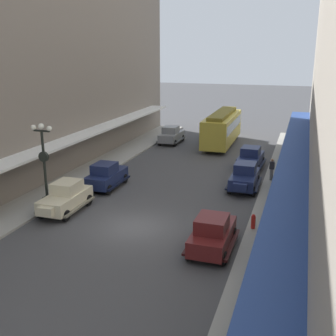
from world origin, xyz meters
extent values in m
plane|color=#424244|center=(0.00, 0.00, 0.00)|extent=(200.00, 200.00, 0.00)
cube|color=#99968E|center=(-7.50, 0.00, 0.07)|extent=(3.00, 60.00, 0.15)
cube|color=#99968E|center=(7.50, 0.00, 0.07)|extent=(3.00, 60.00, 0.15)
cube|color=white|center=(-8.10, 0.00, 3.00)|extent=(1.80, 54.00, 0.16)
cube|color=navy|center=(8.10, 0.00, 3.00)|extent=(1.80, 54.00, 0.16)
cube|color=slate|center=(-4.63, 21.11, 0.74)|extent=(1.73, 3.91, 0.80)
cube|color=slate|center=(-4.63, 20.86, 1.49)|extent=(1.45, 1.71, 0.70)
cube|color=#8C9EA8|center=(-4.63, 20.86, 1.49)|extent=(1.38, 1.68, 0.42)
cube|color=slate|center=(-4.61, 23.24, 0.79)|extent=(0.94, 0.37, 0.52)
cube|color=#393A3D|center=(-5.58, 21.12, 0.42)|extent=(0.27, 3.51, 0.12)
cube|color=#393A3D|center=(-3.68, 21.11, 0.42)|extent=(0.27, 3.51, 0.12)
cylinder|color=black|center=(-5.42, 22.49, 0.34)|extent=(0.23, 0.68, 0.68)
cylinder|color=black|center=(-3.81, 22.47, 0.34)|extent=(0.23, 0.68, 0.68)
cylinder|color=black|center=(-5.44, 19.76, 0.34)|extent=(0.23, 0.68, 0.68)
cylinder|color=black|center=(-3.83, 19.74, 0.34)|extent=(0.23, 0.68, 0.68)
cube|color=#19234C|center=(4.84, 8.56, 0.74)|extent=(1.73, 3.91, 0.80)
cube|color=#19234C|center=(4.84, 8.81, 1.49)|extent=(1.45, 1.71, 0.70)
cube|color=#8C9EA8|center=(4.84, 8.81, 1.49)|extent=(1.38, 1.68, 0.42)
cube|color=#19234C|center=(4.86, 6.43, 0.79)|extent=(0.94, 0.37, 0.52)
cube|color=black|center=(5.79, 8.56, 0.42)|extent=(0.26, 3.51, 0.12)
cube|color=black|center=(3.89, 8.55, 0.42)|extent=(0.26, 3.51, 0.12)
cylinder|color=black|center=(5.66, 7.20, 0.34)|extent=(0.22, 0.68, 0.68)
cylinder|color=black|center=(4.04, 7.19, 0.34)|extent=(0.22, 0.68, 0.68)
cylinder|color=black|center=(5.64, 9.93, 0.34)|extent=(0.22, 0.68, 0.68)
cylinder|color=black|center=(4.02, 9.92, 0.34)|extent=(0.22, 0.68, 0.68)
cube|color=#591919|center=(4.72, -1.28, 0.74)|extent=(1.71, 3.90, 0.80)
cube|color=#591919|center=(4.72, -1.53, 1.49)|extent=(1.44, 1.70, 0.70)
cube|color=#8C9EA8|center=(4.72, -1.53, 1.49)|extent=(1.37, 1.67, 0.42)
cube|color=#591919|center=(4.72, 0.85, 0.79)|extent=(0.94, 0.36, 0.52)
cube|color=black|center=(3.77, -1.29, 0.42)|extent=(0.25, 3.51, 0.12)
cube|color=black|center=(5.67, -1.28, 0.42)|extent=(0.25, 3.51, 0.12)
cylinder|color=black|center=(3.91, 0.08, 0.34)|extent=(0.22, 0.68, 0.68)
cylinder|color=black|center=(5.53, 0.08, 0.34)|extent=(0.22, 0.68, 0.68)
cylinder|color=black|center=(3.92, -2.65, 0.34)|extent=(0.22, 0.68, 0.68)
cylinder|color=black|center=(5.53, -2.65, 0.34)|extent=(0.22, 0.68, 0.68)
cube|color=#19234C|center=(4.55, 14.19, 0.74)|extent=(1.85, 3.96, 0.80)
cube|color=#19234C|center=(4.54, 13.94, 1.49)|extent=(1.50, 1.75, 0.70)
cube|color=#8C9EA8|center=(4.54, 13.94, 1.49)|extent=(1.43, 1.72, 0.42)
cube|color=#19234C|center=(4.63, 16.32, 0.79)|extent=(0.95, 0.40, 0.52)
cube|color=black|center=(3.60, 14.23, 0.42)|extent=(0.37, 3.52, 0.12)
cube|color=black|center=(5.50, 14.15, 0.42)|extent=(0.37, 3.52, 0.12)
cylinder|color=black|center=(3.80, 15.59, 0.34)|extent=(0.25, 0.69, 0.68)
cylinder|color=black|center=(5.41, 15.52, 0.34)|extent=(0.25, 0.69, 0.68)
cylinder|color=black|center=(3.69, 12.86, 0.34)|extent=(0.25, 0.69, 0.68)
cylinder|color=black|center=(5.31, 12.80, 0.34)|extent=(0.25, 0.69, 0.68)
cube|color=#19234C|center=(-4.56, 5.79, 0.74)|extent=(1.73, 3.91, 0.80)
cube|color=#19234C|center=(-4.56, 5.54, 1.49)|extent=(1.45, 1.71, 0.70)
cube|color=#8C9EA8|center=(-4.56, 5.54, 1.49)|extent=(1.38, 1.68, 0.42)
cube|color=#19234C|center=(-4.58, 7.92, 0.79)|extent=(0.94, 0.37, 0.52)
cube|color=black|center=(-5.51, 5.78, 0.42)|extent=(0.27, 3.51, 0.12)
cube|color=black|center=(-3.61, 5.79, 0.42)|extent=(0.27, 3.51, 0.12)
cylinder|color=black|center=(-5.38, 7.14, 0.34)|extent=(0.23, 0.68, 0.68)
cylinder|color=black|center=(-3.77, 7.16, 0.34)|extent=(0.23, 0.68, 0.68)
cylinder|color=black|center=(-5.36, 4.41, 0.34)|extent=(0.23, 0.68, 0.68)
cylinder|color=black|center=(-3.74, 4.43, 0.34)|extent=(0.23, 0.68, 0.68)
cube|color=beige|center=(-4.87, 0.86, 0.74)|extent=(1.76, 3.93, 0.80)
cube|color=beige|center=(-4.87, 1.11, 1.49)|extent=(1.47, 1.72, 0.70)
cube|color=#8C9EA8|center=(-4.87, 1.11, 1.49)|extent=(1.40, 1.69, 0.42)
cube|color=beige|center=(-4.83, -1.27, 0.79)|extent=(0.94, 0.38, 0.52)
cube|color=#6D6856|center=(-3.92, 0.87, 0.42)|extent=(0.30, 3.51, 0.12)
cube|color=#6D6856|center=(-5.82, 0.84, 0.42)|extent=(0.30, 3.51, 0.12)
cylinder|color=black|center=(-4.04, -0.49, 0.34)|extent=(0.23, 0.68, 0.68)
cylinder|color=black|center=(-5.65, -0.52, 0.34)|extent=(0.23, 0.68, 0.68)
cylinder|color=black|center=(-4.08, 2.24, 0.34)|extent=(0.23, 0.68, 0.68)
cylinder|color=black|center=(-5.70, 2.21, 0.34)|extent=(0.23, 0.68, 0.68)
cube|color=gold|center=(0.57, 21.88, 1.75)|extent=(2.63, 9.63, 2.70)
cube|color=brown|center=(0.57, 21.88, 3.28)|extent=(1.62, 8.66, 0.36)
cube|color=#8C9EA8|center=(0.57, 21.88, 2.22)|extent=(2.64, 8.87, 0.95)
cube|color=black|center=(0.53, 24.76, 0.20)|extent=(2.02, 1.23, 0.40)
cube|color=black|center=(0.61, 19.00, 0.20)|extent=(2.02, 1.23, 0.40)
cube|color=black|center=(-6.40, 1.19, 0.40)|extent=(0.44, 0.44, 0.50)
cylinder|color=black|center=(-6.40, 1.19, 2.75)|extent=(0.16, 0.16, 4.20)
cube|color=black|center=(-6.40, 1.19, 4.85)|extent=(1.10, 0.10, 0.10)
sphere|color=white|center=(-6.95, 1.19, 5.03)|extent=(0.32, 0.32, 0.32)
sphere|color=white|center=(-5.85, 1.19, 5.03)|extent=(0.32, 0.32, 0.32)
sphere|color=white|center=(-6.40, 1.19, 5.13)|extent=(0.36, 0.36, 0.36)
cylinder|color=black|center=(-6.40, 1.19, 3.25)|extent=(0.64, 0.18, 0.64)
cylinder|color=silver|center=(-6.40, 1.29, 3.25)|extent=(0.56, 0.02, 0.56)
cylinder|color=#B21E19|center=(6.35, 1.59, 0.50)|extent=(0.24, 0.24, 0.70)
sphere|color=#B21E19|center=(6.35, 1.59, 0.87)|extent=(0.20, 0.20, 0.20)
cylinder|color=#2D2D33|center=(8.40, -4.14, 0.57)|extent=(0.24, 0.24, 0.85)
cube|color=#4C724C|center=(8.40, -4.14, 1.28)|extent=(0.36, 0.22, 0.56)
sphere|color=beige|center=(8.40, -4.14, 1.68)|extent=(0.22, 0.22, 0.22)
cylinder|color=black|center=(8.40, -4.14, 1.80)|extent=(0.28, 0.28, 0.04)
cylinder|color=slate|center=(6.53, 10.82, 0.57)|extent=(0.24, 0.24, 0.85)
cube|color=#26262D|center=(6.53, 10.82, 1.28)|extent=(0.36, 0.22, 0.56)
sphere|color=#9E7051|center=(6.53, 10.82, 1.68)|extent=(0.22, 0.22, 0.22)
camera|label=1|loc=(8.49, -19.62, 9.54)|focal=44.27mm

